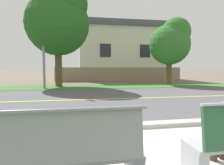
% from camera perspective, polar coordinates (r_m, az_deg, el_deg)
% --- Properties ---
extents(ground_plane, '(140.00, 140.00, 0.00)m').
position_cam_1_polar(ground_plane, '(10.05, -4.15, -3.59)').
color(ground_plane, '#665B4C').
extents(curb_edge, '(44.00, 0.30, 0.11)m').
position_cam_1_polar(curb_edge, '(4.58, 3.50, -12.73)').
color(curb_edge, '#ADA89E').
rests_on(curb_edge, ground_plane).
extents(street_asphalt, '(52.00, 8.00, 0.01)m').
position_cam_1_polar(street_asphalt, '(8.58, -3.09, -4.95)').
color(street_asphalt, '#515156').
rests_on(street_asphalt, ground_plane).
extents(road_centre_line, '(48.00, 0.14, 0.01)m').
position_cam_1_polar(road_centre_line, '(8.58, -3.09, -4.92)').
color(road_centre_line, '#E0CC4C').
rests_on(road_centre_line, ground_plane).
extents(far_verge_grass, '(48.00, 2.80, 0.02)m').
position_cam_1_polar(far_verge_grass, '(13.99, -5.87, -1.28)').
color(far_verge_grass, '#38702D').
rests_on(far_verge_grass, ground_plane).
extents(bench_left, '(1.96, 0.48, 1.01)m').
position_cam_1_polar(bench_left, '(2.29, -16.84, -20.16)').
color(bench_left, slate).
rests_on(bench_left, ground_plane).
extents(streetlamp, '(0.24, 2.10, 7.42)m').
position_cam_1_polar(streetlamp, '(14.12, -19.51, 15.72)').
color(streetlamp, gray).
rests_on(streetlamp, ground_plane).
extents(shade_tree_far_left, '(4.51, 4.51, 7.44)m').
position_cam_1_polar(shade_tree_far_left, '(14.97, -15.16, 17.56)').
color(shade_tree_far_left, brown).
rests_on(shade_tree_far_left, ground_plane).
extents(shade_tree_left, '(3.22, 3.22, 5.31)m').
position_cam_1_polar(shade_tree_left, '(16.44, 16.97, 11.40)').
color(shade_tree_left, brown).
rests_on(shade_tree_left, ground_plane).
extents(garden_wall, '(13.00, 0.36, 1.40)m').
position_cam_1_polar(garden_wall, '(19.85, 2.49, 2.44)').
color(garden_wall, gray).
rests_on(garden_wall, ground_plane).
extents(house_across_street, '(9.97, 6.91, 6.22)m').
position_cam_1_polar(house_across_street, '(23.14, 2.05, 8.82)').
color(house_across_street, beige).
rests_on(house_across_street, ground_plane).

